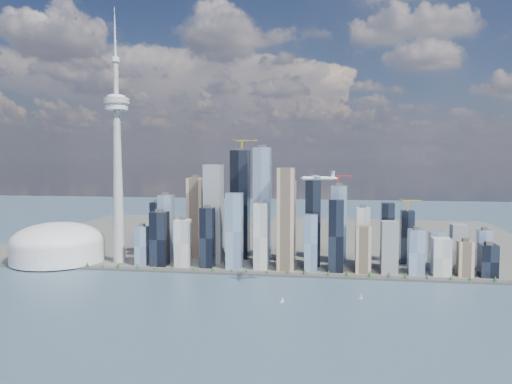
# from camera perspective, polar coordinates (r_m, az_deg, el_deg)

# --- Properties ---
(ground) EXTENTS (4000.00, 4000.00, 0.00)m
(ground) POSITION_cam_1_polar(r_m,az_deg,el_deg) (773.61, -3.98, -13.68)
(ground) COLOR #364B5F
(ground) RESTS_ON ground
(seawall) EXTENTS (1100.00, 22.00, 4.00)m
(seawall) POSITION_cam_1_polar(r_m,az_deg,el_deg) (1009.54, -0.83, -9.30)
(seawall) COLOR #383838
(seawall) RESTS_ON ground
(land) EXTENTS (1400.00, 900.00, 3.00)m
(land) POSITION_cam_1_polar(r_m,az_deg,el_deg) (1446.84, 2.13, -5.21)
(land) COLOR #4C4C47
(land) RESTS_ON ground
(shoreline_trees) EXTENTS (960.53, 7.20, 8.80)m
(shoreline_trees) POSITION_cam_1_polar(r_m,az_deg,el_deg) (1007.98, -0.83, -8.92)
(shoreline_trees) COLOR #3F2D1E
(shoreline_trees) RESTS_ON seawall
(skyscraper_cluster) EXTENTS (736.00, 142.00, 272.32)m
(skyscraper_cluster) POSITION_cam_1_polar(r_m,az_deg,el_deg) (1070.96, 3.09, -4.01)
(skyscraper_cluster) COLOR black
(skyscraper_cluster) RESTS_ON land
(needle_tower) EXTENTS (56.00, 56.00, 550.50)m
(needle_tower) POSITION_cam_1_polar(r_m,az_deg,el_deg) (1127.59, -15.57, 3.95)
(needle_tower) COLOR #9A9A95
(needle_tower) RESTS_ON land
(dome_stadium) EXTENTS (200.00, 200.00, 86.00)m
(dome_stadium) POSITION_cam_1_polar(r_m,az_deg,el_deg) (1199.63, -21.72, -5.61)
(dome_stadium) COLOR silver
(dome_stadium) RESTS_ON land
(airplane) EXTENTS (63.24, 56.12, 15.43)m
(airplane) POSITION_cam_1_polar(r_m,az_deg,el_deg) (839.62, 7.19, 1.63)
(airplane) COLOR silver
(airplane) RESTS_ON ground
(sailboat_west) EXTENTS (7.39, 4.41, 10.51)m
(sailboat_west) POSITION_cam_1_polar(r_m,az_deg,el_deg) (861.97, 11.91, -11.65)
(sailboat_west) COLOR white
(sailboat_west) RESTS_ON ground
(sailboat_east) EXTENTS (7.09, 2.24, 9.82)m
(sailboat_east) POSITION_cam_1_polar(r_m,az_deg,el_deg) (825.87, 3.00, -12.29)
(sailboat_east) COLOR white
(sailboat_east) RESTS_ON ground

